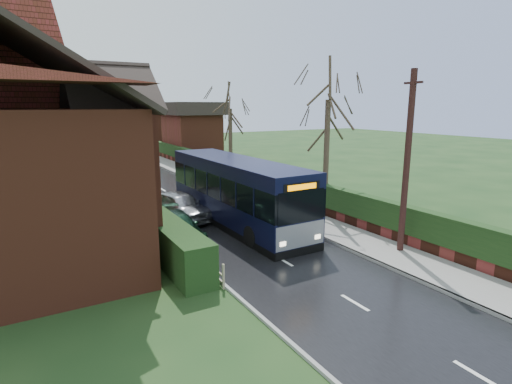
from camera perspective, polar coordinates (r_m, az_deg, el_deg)
ground at (r=17.83m, az=0.39°, el=-7.80°), size 140.00×140.00×0.00m
road at (r=26.58m, az=-10.60°, el=-1.25°), size 6.00×100.00×0.02m
pavement at (r=28.22m, az=-2.46°, el=-0.14°), size 2.50×100.00×0.14m
kerb_right at (r=27.70m, az=-4.66°, el=-0.41°), size 0.12×100.00×0.14m
kerb_left at (r=25.76m, az=-17.00°, el=-1.92°), size 0.12×100.00×0.10m
front_hedge at (r=20.67m, az=-16.21°, el=-3.15°), size 1.20×16.00×1.60m
picket_fence at (r=20.94m, az=-14.16°, el=-3.83°), size 0.10×16.00×0.90m
right_wall_hedge at (r=28.77m, az=0.26°, el=2.04°), size 0.60×50.00×1.80m
brick_house at (r=19.30m, az=-30.78°, el=5.36°), size 9.30×14.60×10.30m
bus at (r=20.83m, az=-2.82°, el=-0.04°), size 2.73×11.25×3.41m
car_silver at (r=22.17m, az=-10.76°, el=-1.93°), size 2.77×4.81×1.54m
car_green at (r=18.70m, az=-11.35°, el=-5.00°), size 1.95×4.52×1.30m
car_distant at (r=55.89m, az=-21.51°, el=5.86°), size 2.60×4.66×1.46m
bus_stop_sign at (r=20.58m, az=5.28°, el=0.70°), size 0.10×0.46×3.06m
telegraph_pole at (r=17.27m, az=20.74°, el=3.78°), size 0.26×0.97×7.52m
tree_right_near at (r=22.52m, az=10.34°, el=13.96°), size 4.26×4.26×9.19m
tree_right_far at (r=32.59m, az=-3.74°, el=12.51°), size 4.35×4.35×8.41m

